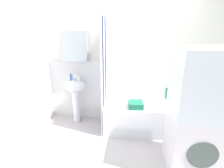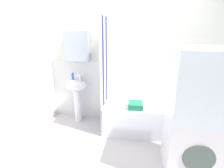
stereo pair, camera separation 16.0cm
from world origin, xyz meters
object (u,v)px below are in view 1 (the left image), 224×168
Objects in this scene: bathtub at (145,116)px; shampoo_bottle at (180,93)px; towel_folded at (136,105)px; toothbrush_cup at (78,78)px; conditioner_bottle at (166,94)px; body_wash_bottle at (173,94)px; soap_dispenser at (71,77)px; washer_dryer_stack at (197,113)px; sink at (75,92)px.

shampoo_bottle is (0.64, 0.28, 0.37)m from bathtub.
bathtub is at bearing 44.07° from towel_folded.
conditioner_bottle is (1.67, 0.10, -0.28)m from toothbrush_cup.
towel_folded is at bearing -147.88° from body_wash_bottle.
body_wash_bottle is (0.51, 0.26, 0.36)m from bathtub.
conditioner_bottle is at bearing 1.85° from soap_dispenser.
bathtub is (1.27, -0.16, -0.64)m from toothbrush_cup.
body_wash_bottle is (1.94, 0.05, -0.29)m from soap_dispenser.
toothbrush_cup is 0.07× the size of washer_dryer_stack.
sink is at bearing -176.59° from conditioner_bottle.
washer_dryer_stack reaches higher than shampoo_bottle.
bathtub is at bearing -156.61° from shampoo_bottle.
body_wash_bottle is 0.84m from towel_folded.
soap_dispenser is 0.55× the size of towel_folded.
sink is 2.17m from washer_dryer_stack.
shampoo_bottle is 0.25m from conditioner_bottle.
sink is at bearing -29.57° from soap_dispenser.
sink reaches higher than conditioner_bottle.
washer_dryer_stack is (1.97, -1.10, -0.11)m from soap_dispenser.
sink reaches higher than shampoo_bottle.
bathtub is 0.41m from towel_folded.
conditioner_bottle is at bearing 177.13° from body_wash_bottle.
shampoo_bottle reaches higher than towel_folded.
soap_dispenser is 1.97m from body_wash_bottle.
shampoo_bottle is at bearing 3.42° from sink.
washer_dryer_stack reaches higher than conditioner_bottle.
body_wash_bottle is 1.16m from washer_dryer_stack.
towel_folded is 0.16× the size of washer_dryer_stack.
body_wash_bottle is at bearing 3.12° from toothbrush_cup.
shampoo_bottle is at bearing 2.04° from soap_dispenser.
bathtub is at bearing -153.45° from body_wash_bottle.
washer_dryer_stack is (0.54, -0.89, 0.54)m from bathtub.
soap_dispenser is 0.10× the size of bathtub.
body_wash_bottle is 0.12m from conditioner_bottle.
body_wash_bottle is 0.13× the size of washer_dryer_stack.
toothbrush_cup is (0.08, 0.00, 0.28)m from sink.
bathtub is at bearing -146.30° from conditioner_bottle.
towel_folded is at bearing -17.53° from soap_dispenser.
soap_dispenser is at bearing 162.47° from towel_folded.
washer_dryer_stack reaches higher than towel_folded.
shampoo_bottle is at bearing 9.28° from body_wash_bottle.
conditioner_bottle is at bearing 37.45° from towel_folded.
soap_dispenser is at bearing -178.15° from conditioner_bottle.
bathtub is 0.79m from shampoo_bottle.
soap_dispenser reaches higher than shampoo_bottle.
toothbrush_cup is at bearing 162.20° from towel_folded.
sink is at bearing -176.58° from shampoo_bottle.
washer_dryer_stack is at bearing -82.82° from conditioner_bottle.
towel_folded is 1.04m from washer_dryer_stack.
toothbrush_cup is 0.46× the size of shampoo_bottle.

